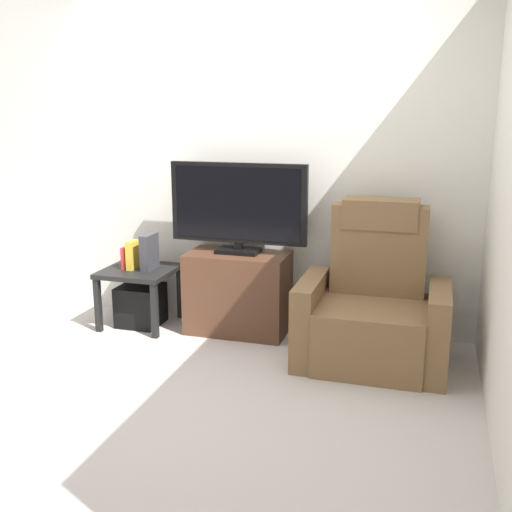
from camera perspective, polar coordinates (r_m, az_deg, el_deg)
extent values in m
plane|color=#BCB2AD|center=(4.00, -7.04, -11.11)|extent=(6.40, 6.40, 0.00)
cube|color=silver|center=(4.70, -1.96, 9.19)|extent=(6.40, 0.06, 2.60)
cube|color=#4C2D1E|center=(4.60, -1.72, -3.50)|extent=(0.76, 0.42, 0.62)
cube|color=black|center=(4.38, -2.56, -2.70)|extent=(0.70, 0.02, 0.02)
cube|color=black|center=(4.41, -2.35, -2.09)|extent=(0.34, 0.11, 0.04)
cube|color=black|center=(4.53, -1.67, 0.50)|extent=(0.32, 0.20, 0.03)
cube|color=black|center=(4.52, -1.67, 0.99)|extent=(0.06, 0.04, 0.05)
cube|color=black|center=(4.46, -1.70, 5.03)|extent=(1.04, 0.05, 0.59)
cube|color=black|center=(4.44, -1.80, 4.98)|extent=(0.96, 0.01, 0.54)
cube|color=brown|center=(4.13, 10.89, -7.26)|extent=(0.70, 0.72, 0.42)
cube|color=brown|center=(4.24, 11.58, 0.61)|extent=(0.64, 0.20, 0.62)
cube|color=brown|center=(4.21, 11.77, 3.98)|extent=(0.50, 0.26, 0.20)
cube|color=brown|center=(4.16, 5.14, -5.87)|extent=(0.14, 0.68, 0.56)
cube|color=brown|center=(4.09, 16.83, -6.77)|extent=(0.14, 0.68, 0.56)
cube|color=black|center=(4.79, -11.02, -1.39)|extent=(0.54, 0.54, 0.04)
cube|color=black|center=(4.78, -14.75, -4.53)|extent=(0.04, 0.04, 0.42)
cube|color=black|center=(4.55, -9.59, -5.16)|extent=(0.04, 0.04, 0.42)
cube|color=black|center=(5.17, -12.04, -2.98)|extent=(0.04, 0.04, 0.42)
cube|color=black|center=(4.96, -7.19, -3.48)|extent=(0.04, 0.04, 0.42)
cube|color=black|center=(4.87, -10.86, -4.58)|extent=(0.32, 0.32, 0.32)
cube|color=red|center=(4.80, -12.24, -0.15)|extent=(0.03, 0.10, 0.17)
cube|color=gold|center=(4.77, -11.65, 0.09)|extent=(0.05, 0.13, 0.22)
cube|color=#333338|center=(4.73, -10.08, 0.40)|extent=(0.07, 0.20, 0.28)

